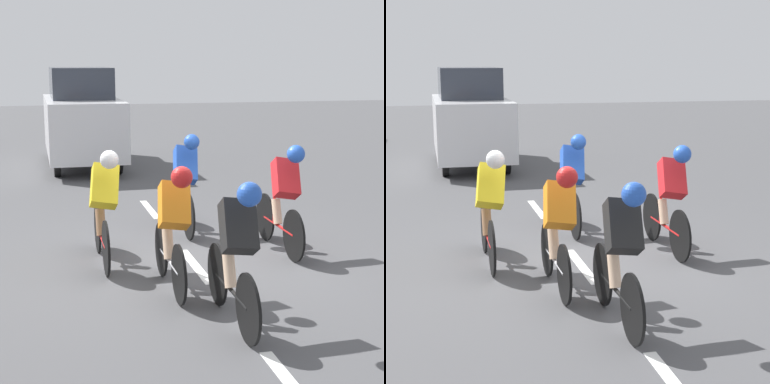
# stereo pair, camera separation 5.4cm
# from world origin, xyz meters

# --- Properties ---
(ground_plane) EXTENTS (60.00, 60.00, 0.00)m
(ground_plane) POSITION_xyz_m (0.00, 0.00, 0.00)
(ground_plane) COLOR #4C4C4F
(lane_stripe_mid) EXTENTS (0.12, 1.40, 0.01)m
(lane_stripe_mid) POSITION_xyz_m (0.00, 0.03, 0.00)
(lane_stripe_mid) COLOR white
(lane_stripe_mid) RESTS_ON ground
(lane_stripe_far) EXTENTS (0.12, 1.40, 0.01)m
(lane_stripe_far) POSITION_xyz_m (0.00, -3.17, 0.00)
(lane_stripe_far) COLOR white
(lane_stripe_far) RESTS_ON ground
(cyclist_red) EXTENTS (0.40, 1.72, 1.47)m
(cyclist_red) POSITION_xyz_m (-1.29, -0.29, 0.78)
(cyclist_red) COLOR black
(cyclist_red) RESTS_ON ground
(cyclist_yellow) EXTENTS (0.41, 1.67, 1.49)m
(cyclist_yellow) POSITION_xyz_m (1.09, -0.29, 0.78)
(cyclist_yellow) COLOR black
(cyclist_yellow) RESTS_ON ground
(cyclist_black) EXTENTS (0.38, 1.66, 1.47)m
(cyclist_black) POSITION_xyz_m (0.07, 1.91, 0.78)
(cyclist_black) COLOR black
(cyclist_black) RESTS_ON ground
(cyclist_blue) EXTENTS (0.40, 1.64, 1.50)m
(cyclist_blue) POSITION_xyz_m (-0.24, -1.57, 0.79)
(cyclist_blue) COLOR black
(cyclist_blue) RESTS_ON ground
(cyclist_orange) EXTENTS (0.39, 1.60, 1.45)m
(cyclist_orange) POSITION_xyz_m (0.46, 0.83, 0.77)
(cyclist_orange) COLOR black
(cyclist_orange) RESTS_ON ground
(support_car) EXTENTS (1.70, 4.23, 2.36)m
(support_car) POSITION_xyz_m (0.74, -8.18, 1.16)
(support_car) COLOR black
(support_car) RESTS_ON ground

